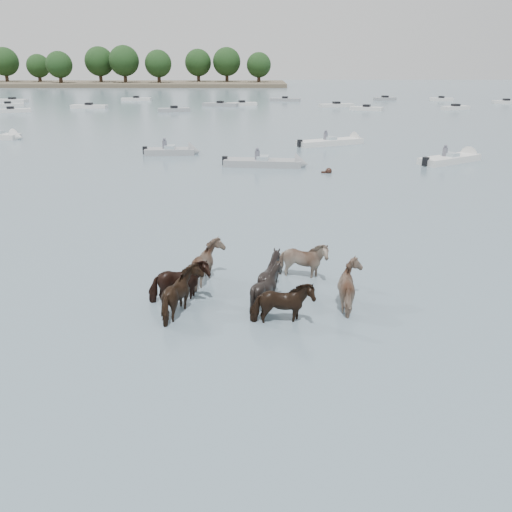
{
  "coord_description": "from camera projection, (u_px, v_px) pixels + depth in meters",
  "views": [
    {
      "loc": [
        2.27,
        -16.05,
        7.13
      ],
      "look_at": [
        2.19,
        0.34,
        1.1
      ],
      "focal_mm": 37.47,
      "sensor_mm": 36.0,
      "label": 1
    }
  ],
  "objects": [
    {
      "name": "motorboat_d",
      "position": [
        456.0,
        158.0,
        39.84
      ],
      "size": [
        5.71,
        4.57,
        1.92
      ],
      "rotation": [
        0.0,
        0.0,
        0.59
      ],
      "color": "silver",
      "rests_on": "ground"
    },
    {
      "name": "shoreline",
      "position": [
        15.0,
        84.0,
        158.44
      ],
      "size": [
        160.0,
        30.0,
        1.0
      ],
      "primitive_type": "cube",
      "color": "#4C4233",
      "rests_on": "ground"
    },
    {
      "name": "pony_herd",
      "position": [
        254.0,
        283.0,
        16.75
      ],
      "size": [
        7.32,
        4.53,
        1.62
      ],
      "color": "black",
      "rests_on": "ground"
    },
    {
      "name": "distant_flotilla",
      "position": [
        239.0,
        104.0,
        88.52
      ],
      "size": [
        107.47,
        28.46,
        0.93
      ],
      "color": "gray",
      "rests_on": "ground"
    },
    {
      "name": "motorboat_c",
      "position": [
        338.0,
        142.0,
        47.95
      ],
      "size": [
        6.68,
        4.42,
        1.92
      ],
      "rotation": [
        0.0,
        0.0,
        0.46
      ],
      "color": "silver",
      "rests_on": "ground"
    },
    {
      "name": "motorboat_f",
      "position": [
        5.0,
        137.0,
        51.16
      ],
      "size": [
        4.77,
        2.31,
        1.92
      ],
      "rotation": [
        0.0,
        0.0,
        -0.16
      ],
      "color": "silver",
      "rests_on": "ground"
    },
    {
      "name": "treeline",
      "position": [
        17.0,
        62.0,
        155.34
      ],
      "size": [
        151.22,
        19.95,
        11.98
      ],
      "color": "#382619",
      "rests_on": "ground"
    },
    {
      "name": "motorboat_b",
      "position": [
        274.0,
        163.0,
        37.98
      ],
      "size": [
        6.18,
        2.24,
        1.92
      ],
      "rotation": [
        0.0,
        0.0,
        -0.11
      ],
      "color": "gray",
      "rests_on": "ground"
    },
    {
      "name": "motorboat_a",
      "position": [
        179.0,
        151.0,
        42.85
      ],
      "size": [
        4.62,
        1.91,
        1.92
      ],
      "rotation": [
        0.0,
        0.0,
        0.07
      ],
      "color": "gray",
      "rests_on": "ground"
    },
    {
      "name": "ground",
      "position": [
        189.0,
        291.0,
        17.53
      ],
      "size": [
        400.0,
        400.0,
        0.0
      ],
      "primitive_type": "plane",
      "color": "slate",
      "rests_on": "ground"
    },
    {
      "name": "swimming_pony",
      "position": [
        328.0,
        171.0,
        35.82
      ],
      "size": [
        0.72,
        0.44,
        0.44
      ],
      "color": "black",
      "rests_on": "ground"
    }
  ]
}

